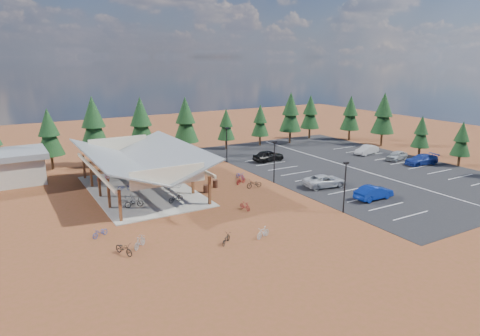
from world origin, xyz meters
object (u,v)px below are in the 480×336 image
bike_16 (254,184)px  car_4 (268,156)px  lamp_post_2 (227,142)px  bike_7 (151,168)px  car_2 (325,181)px  car_9 (367,150)px  bike_2 (125,187)px  bike_5 (174,184)px  trash_bin_1 (215,184)px  bike_4 (176,198)px  bike_8 (124,249)px  bike_13 (263,232)px  bike_1 (128,200)px  bike_3 (103,177)px  bike_12 (226,239)px  bike_pavilion (139,158)px  bike_6 (160,175)px  car_1 (374,192)px  lamp_post_0 (345,184)px  bike_14 (240,175)px  bike_9 (140,242)px  car_8 (397,155)px  trash_bin_0 (206,189)px  bike_10 (100,232)px  car_7 (421,160)px  bike_11 (245,206)px  lamp_post_1 (274,159)px  bike_0 (134,203)px  bike_15 (241,180)px

bike_16 → car_4: (8.80, 10.13, 0.36)m
lamp_post_2 → bike_7: size_ratio=3.47×
car_2 → car_9: bearing=-51.4°
bike_2 → bike_5: 5.56m
trash_bin_1 → bike_4: (-6.10, -2.79, 0.12)m
bike_8 → bike_13: 11.41m
bike_5 → bike_1: bearing=133.1°
bike_3 → bike_12: size_ratio=0.96×
lamp_post_2 → bike_pavilion: bearing=-155.0°
bike_6 → car_1: bearing=-122.1°
lamp_post_0 → bike_2: (-16.71, 17.74, -2.47)m
bike_14 → car_9: bearing=-0.8°
bike_8 → bike_9: size_ratio=1.15×
bike_1 → bike_8: (-3.47, -11.04, -0.15)m
bike_1 → car_8: car_8 is taller
trash_bin_0 → bike_10: 14.73m
car_7 → bike_13: bearing=-66.3°
bike_7 → bike_11: (3.36, -18.86, -0.09)m
bike_11 → car_7: 31.41m
bike_4 → car_7: size_ratio=0.36×
bike_7 → car_1: bearing=-124.9°
lamp_post_1 → bike_10: 23.00m
bike_4 → bike_6: bike_6 is taller
trash_bin_1 → bike_4: bearing=-155.5°
bike_7 → car_2: (15.52, -16.86, 0.21)m
trash_bin_1 → car_4: (12.66, 7.70, 0.41)m
bike_7 → car_8: car_8 is taller
car_4 → bike_9: bearing=123.2°
bike_0 → bike_11: size_ratio=1.23×
bike_2 → bike_10: bike_2 is taller
car_4 → car_7: car_4 is taller
car_8 → bike_1: bearing=-101.4°
bike_0 → car_2: size_ratio=0.36×
trash_bin_1 → bike_8: size_ratio=0.47×
lamp_post_1 → car_8: size_ratio=1.27×
bike_11 → car_4: (13.60, 16.02, 0.40)m
trash_bin_1 → bike_0: size_ratio=0.48×
lamp_post_1 → bike_1: lamp_post_1 is taller
bike_1 → bike_15: bearing=-102.7°
bike_10 → car_4: (27.63, 15.46, 0.44)m
bike_2 → bike_6: size_ratio=0.86×
bike_5 → car_1: 22.36m
bike_9 → bike_13: size_ratio=1.04×
trash_bin_1 → bike_15: bike_15 is taller
bike_13 → car_7: size_ratio=0.32×
bike_9 → car_2: car_2 is taller
bike_pavilion → bike_16: bearing=-25.6°
bike_8 → car_1: size_ratio=0.42×
bike_2 → bike_12: 18.60m
bike_2 → car_1: bearing=-111.9°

